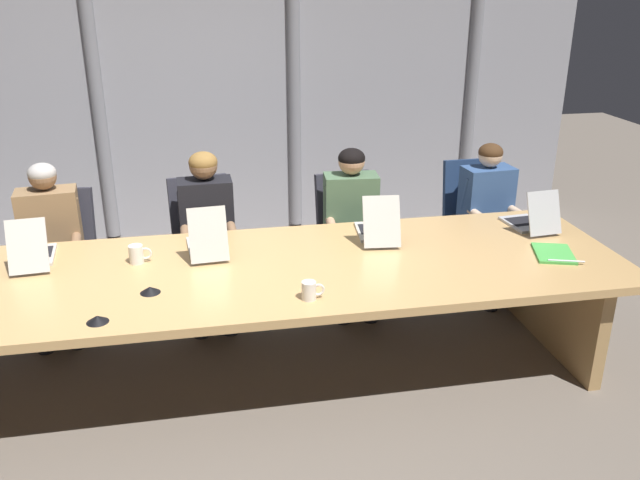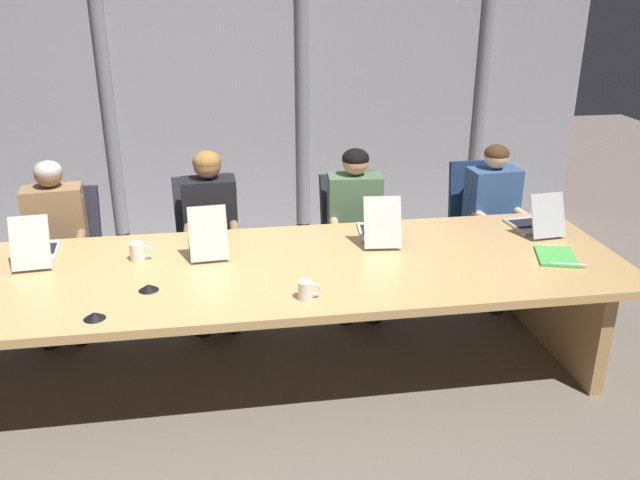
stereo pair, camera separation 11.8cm
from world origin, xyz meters
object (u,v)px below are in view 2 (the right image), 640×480
at_px(person_center, 211,226).
at_px(coffee_mug_near, 306,290).
at_px(person_left_mid, 56,238).
at_px(person_right_mid, 356,220).
at_px(laptop_center, 208,241).
at_px(office_chair_center, 210,260).
at_px(office_chair_left_mid, 68,270).
at_px(laptop_right_mid, 379,229).
at_px(office_chair_right_end, 480,242).
at_px(conference_mic_left_side, 148,287).
at_px(conference_mic_middle, 94,315).
at_px(coffee_mug_far, 138,252).
at_px(laptop_left_mid, 36,249).
at_px(person_right_end, 497,214).
at_px(spiral_notepad, 556,257).
at_px(office_chair_right_mid, 355,252).
at_px(laptop_right_end, 535,222).

xyz_separation_m(person_center, coffee_mug_near, (0.49, -1.30, 0.10)).
bearing_deg(person_left_mid, person_right_mid, 84.21).
bearing_deg(laptop_center, office_chair_center, -3.29).
bearing_deg(office_chair_left_mid, laptop_right_mid, 81.16).
bearing_deg(office_chair_left_mid, office_chair_right_end, 98.68).
distance_m(person_center, conference_mic_left_side, 1.11).
xyz_separation_m(laptop_right_mid, conference_mic_middle, (-1.65, -0.84, -0.04)).
xyz_separation_m(coffee_mug_far, conference_mic_middle, (-0.15, -0.71, -0.04)).
bearing_deg(laptop_left_mid, person_left_mid, -4.30).
bearing_deg(laptop_center, coffee_mug_far, 97.85).
relative_size(office_chair_right_end, person_left_mid, 0.83).
bearing_deg(office_chair_right_end, laptop_left_mid, -78.89).
xyz_separation_m(laptop_right_mid, person_left_mid, (-2.11, 0.51, -0.13)).
relative_size(office_chair_right_end, coffee_mug_far, 7.27).
xyz_separation_m(laptop_center, conference_mic_middle, (-0.56, -0.79, -0.05)).
distance_m(person_right_mid, coffee_mug_near, 1.41).
bearing_deg(laptop_left_mid, coffee_mug_near, -122.30).
bearing_deg(person_center, person_right_end, 88.66).
bearing_deg(office_chair_left_mid, coffee_mug_near, 54.96).
bearing_deg(conference_mic_middle, office_chair_left_mid, 106.91).
bearing_deg(coffee_mug_near, person_center, 110.69).
bearing_deg(spiral_notepad, laptop_left_mid, -170.85).
relative_size(laptop_right_mid, office_chair_right_end, 0.51).
distance_m(office_chair_right_mid, office_chair_right_end, 1.01).
distance_m(person_right_mid, spiral_notepad, 1.43).
xyz_separation_m(office_chair_right_mid, person_right_end, (1.04, -0.16, 0.30)).
distance_m(laptop_right_mid, coffee_mug_near, 0.98).
bearing_deg(person_right_end, office_chair_right_end, -171.98).
relative_size(person_center, person_right_mid, 1.02).
distance_m(office_chair_left_mid, person_left_mid, 0.35).
xyz_separation_m(office_chair_left_mid, spiral_notepad, (3.08, -1.15, 0.39)).
bearing_deg(laptop_right_mid, person_right_mid, 10.61).
relative_size(office_chair_right_end, coffee_mug_near, 7.89).
bearing_deg(person_right_end, laptop_right_mid, -68.54).
bearing_deg(laptop_center, conference_mic_left_side, 143.87).
bearing_deg(spiral_notepad, laptop_center, -174.00).
distance_m(laptop_right_mid, office_chair_left_mid, 2.25).
bearing_deg(laptop_right_end, laptop_right_mid, 82.91).
xyz_separation_m(office_chair_right_end, person_right_mid, (-1.04, -0.16, 0.30)).
height_order(office_chair_left_mid, office_chair_right_mid, office_chair_right_mid).
bearing_deg(conference_mic_middle, laptop_center, 54.70).
bearing_deg(laptop_right_end, office_chair_right_end, -0.17).
xyz_separation_m(laptop_center, office_chair_left_mid, (-1.02, 0.71, -0.44)).
height_order(laptop_left_mid, person_right_end, person_right_end).
bearing_deg(laptop_right_end, office_chair_left_mid, 72.38).
height_order(person_right_end, conference_mic_left_side, person_right_end).
bearing_deg(laptop_left_mid, office_chair_right_mid, -77.32).
xyz_separation_m(person_left_mid, spiral_notepad, (3.09, -1.00, 0.07)).
height_order(person_right_mid, conference_mic_middle, person_right_mid).
bearing_deg(coffee_mug_far, office_chair_right_mid, 28.00).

